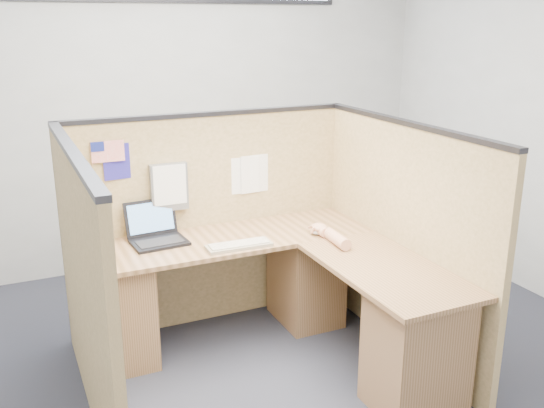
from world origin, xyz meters
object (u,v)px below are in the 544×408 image
laptop (156,232)px  keyboard (239,245)px  mouse (319,231)px  l_desk (277,302)px

laptop → keyboard: bearing=-41.5°
keyboard → mouse: bearing=1.6°
laptop → mouse: laptop is taller
laptop → mouse: size_ratio=3.16×
l_desk → laptop: 0.91m
l_desk → laptop: bearing=139.8°
l_desk → laptop: laptop is taller
laptop → l_desk: bearing=-44.4°
l_desk → laptop: size_ratio=5.35×
laptop → mouse: bearing=-22.6°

